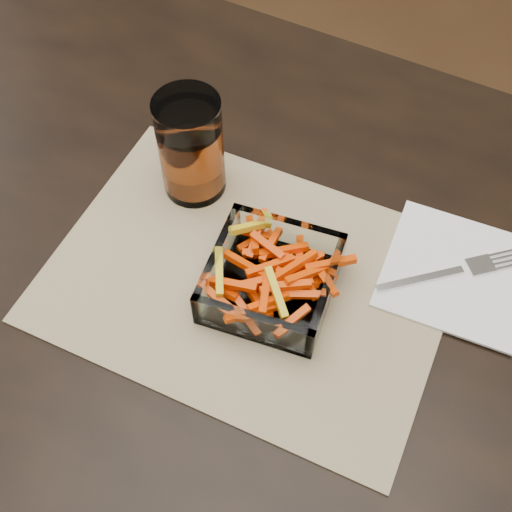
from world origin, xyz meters
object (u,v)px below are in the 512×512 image
object	(u,v)px
dining_table	(243,313)
fork	(454,271)
glass_bowl	(271,281)
tumbler	(191,150)

from	to	relation	value
dining_table	fork	distance (m)	0.27
dining_table	glass_bowl	xyz separation A→B (m)	(0.04, -0.00, 0.11)
glass_bowl	dining_table	bearing A→B (deg)	178.05
dining_table	glass_bowl	world-z (taller)	glass_bowl
dining_table	fork	bearing A→B (deg)	28.45
glass_bowl	tumbler	distance (m)	0.19
glass_bowl	fork	bearing A→B (deg)	33.76
tumbler	fork	size ratio (longest dim) A/B	0.97
dining_table	tumbler	distance (m)	0.22
dining_table	tumbler	size ratio (longest dim) A/B	11.55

